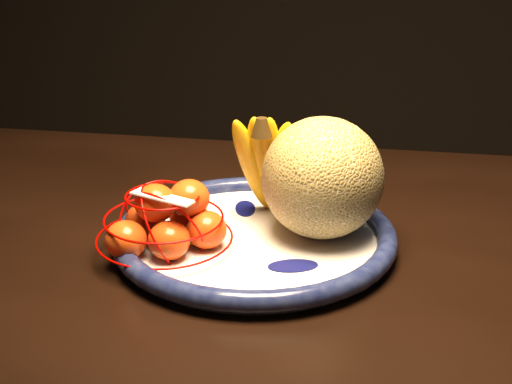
% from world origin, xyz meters
% --- Properties ---
extents(dining_table, '(1.53, 0.94, 0.75)m').
position_xyz_m(dining_table, '(-0.10, 0.01, 0.67)').
color(dining_table, black).
rests_on(dining_table, ground).
extents(fruit_bowl, '(0.35, 0.35, 0.03)m').
position_xyz_m(fruit_bowl, '(0.00, 0.05, 0.77)').
color(fruit_bowl, white).
rests_on(fruit_bowl, dining_table).
extents(cantaloupe, '(0.15, 0.15, 0.15)m').
position_xyz_m(cantaloupe, '(0.08, 0.07, 0.84)').
color(cantaloupe, olive).
rests_on(cantaloupe, fruit_bowl).
extents(banana_bunch, '(0.11, 0.10, 0.16)m').
position_xyz_m(banana_bunch, '(0.00, 0.11, 0.85)').
color(banana_bunch, yellow).
rests_on(banana_bunch, fruit_bowl).
extents(mandarin_bag, '(0.21, 0.21, 0.10)m').
position_xyz_m(mandarin_bag, '(-0.09, 0.00, 0.80)').
color(mandarin_bag, '#FF511A').
rests_on(mandarin_bag, fruit_bowl).
extents(price_tag, '(0.07, 0.04, 0.01)m').
position_xyz_m(price_tag, '(-0.09, -0.02, 0.84)').
color(price_tag, white).
rests_on(price_tag, mandarin_bag).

